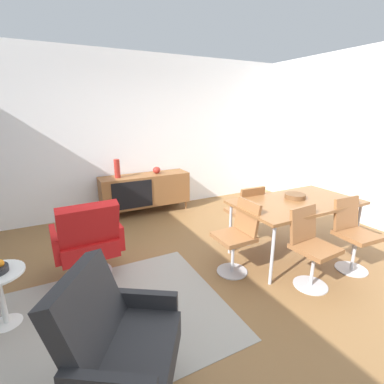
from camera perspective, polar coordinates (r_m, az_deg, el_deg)
The scene contains 15 objects.
ground_plane at distance 3.37m, azimuth 2.20°, elevation -16.71°, with size 8.32×8.32×0.00m, color brown.
wall_back at distance 5.26m, azimuth -11.95°, elevation 11.27°, with size 6.80×0.12×2.80m, color white.
sideboard at distance 5.17m, azimuth -9.54°, elevation 0.46°, with size 1.60×0.45×0.72m.
vase_cobalt at distance 4.95m, azimuth -15.07°, elevation 4.66°, with size 0.10×0.10×0.32m.
vase_sculptural_dark at distance 5.16m, azimuth -7.26°, elevation 4.46°, with size 0.14×0.14×0.12m.
dining_table at distance 3.77m, azimuth 20.51°, elevation -2.33°, with size 1.60×0.90×0.74m.
wooden_bowl_on_table at distance 3.85m, azimuth 20.35°, elevation -0.81°, with size 0.26×0.26×0.06m, color brown.
dining_chair_front_left at distance 3.27m, azimuth 23.07°, elevation -9.86°, with size 0.43×0.45×0.86m.
dining_chair_back_left at distance 4.00m, azimuth 10.86°, elevation -3.98°, with size 0.41×0.44×0.86m.
dining_chair_front_right at distance 3.81m, azimuth 30.01°, elevation -7.05°, with size 0.42×0.45×0.86m.
dining_chair_near_window at distance 3.28m, azimuth 9.39°, elevation -8.54°, with size 0.43×0.40×0.86m.
lounge_chair_red at distance 3.34m, azimuth -20.49°, elevation -9.04°, with size 0.74×0.68×0.95m.
armchair_black_shell at distance 2.00m, azimuth -14.88°, elevation -27.68°, with size 0.88×0.89×0.95m.
side_table_round at distance 3.06m, azimuth -34.59°, elevation -16.58°, with size 0.44×0.44×0.52m.
area_rug at distance 2.92m, azimuth -17.11°, elevation -23.51°, with size 2.20×1.70×0.01m, color gray.
Camera 1 is at (-1.40, -2.45, 1.85)m, focal length 26.08 mm.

